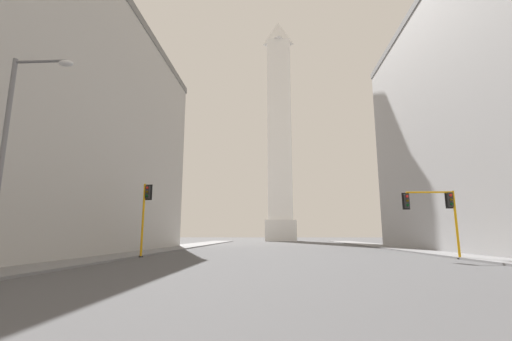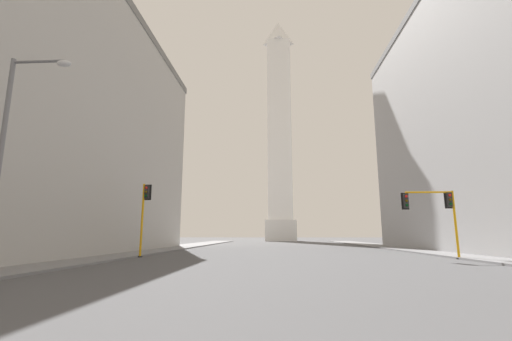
% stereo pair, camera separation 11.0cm
% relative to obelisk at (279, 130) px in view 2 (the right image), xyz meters
% --- Properties ---
extents(sidewalk_left, '(5.00, 112.65, 0.15)m').
position_rel_obelisk_xyz_m(sidewalk_left, '(-14.89, -60.08, -31.22)').
color(sidewalk_left, slate).
rests_on(sidewalk_left, ground_plane).
extents(sidewalk_right, '(5.00, 112.65, 0.15)m').
position_rel_obelisk_xyz_m(sidewalk_right, '(14.89, -60.08, -31.22)').
color(sidewalk_right, slate).
rests_on(sidewalk_right, ground_plane).
extents(building_left, '(20.13, 47.59, 25.22)m').
position_rel_obelisk_xyz_m(building_left, '(-25.58, -66.51, -18.68)').
color(building_left, '#B2AFAA').
rests_on(building_left, ground_plane).
extents(obelisk, '(8.31, 8.31, 65.32)m').
position_rel_obelisk_xyz_m(obelisk, '(0.00, 0.00, 0.00)').
color(obelisk, silver).
rests_on(obelisk, ground_plane).
extents(traffic_light_mid_left, '(0.79, 0.52, 6.04)m').
position_rel_obelisk_xyz_m(traffic_light_mid_left, '(-12.16, -66.31, -27.32)').
color(traffic_light_mid_left, orange).
rests_on(traffic_light_mid_left, ground_plane).
extents(traffic_light_mid_right, '(4.06, 0.50, 5.17)m').
position_rel_obelisk_xyz_m(traffic_light_mid_right, '(11.19, -67.11, -27.39)').
color(traffic_light_mid_right, orange).
rests_on(traffic_light_mid_right, ground_plane).
extents(street_lamp, '(2.73, 0.36, 9.41)m').
position_rel_obelisk_xyz_m(street_lamp, '(-12.21, -81.16, -25.64)').
color(street_lamp, slate).
rests_on(street_lamp, ground_plane).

